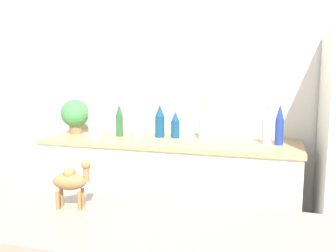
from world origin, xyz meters
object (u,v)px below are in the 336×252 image
at_px(back_bottle_4, 279,125).
at_px(potted_plant, 75,114).
at_px(paper_towel_roll, 95,122).
at_px(back_bottle_1, 119,120).
at_px(back_bottle_0, 160,121).
at_px(back_bottle_3, 136,122).
at_px(camel_figurine, 71,180).
at_px(back_bottle_2, 267,127).
at_px(back_bottle_5, 175,125).
at_px(back_bottle_6, 204,123).

bearing_deg(back_bottle_4, potted_plant, 179.13).
height_order(paper_towel_roll, back_bottle_1, back_bottle_1).
height_order(back_bottle_0, back_bottle_3, back_bottle_0).
bearing_deg(back_bottle_0, back_bottle_3, -151.82).
relative_size(back_bottle_1, camel_figurine, 1.70).
height_order(back_bottle_2, camel_figurine, back_bottle_2).
height_order(back_bottle_0, back_bottle_5, back_bottle_0).
distance_m(back_bottle_1, back_bottle_6, 0.72).
xyz_separation_m(potted_plant, back_bottle_3, (0.60, -0.05, -0.04)).
distance_m(back_bottle_3, back_bottle_6, 0.55).
relative_size(back_bottle_2, back_bottle_6, 0.96).
relative_size(potted_plant, back_bottle_3, 1.09).
bearing_deg(potted_plant, camel_figurine, -60.09).
xyz_separation_m(back_bottle_0, camel_figurine, (0.29, -1.88, 0.06)).
bearing_deg(back_bottle_6, back_bottle_3, -172.10).
height_order(back_bottle_1, camel_figurine, back_bottle_1).
bearing_deg(potted_plant, back_bottle_1, -2.68).
distance_m(back_bottle_2, back_bottle_5, 0.74).
distance_m(back_bottle_0, back_bottle_3, 0.20).
relative_size(back_bottle_0, back_bottle_4, 0.89).
xyz_separation_m(potted_plant, camel_figurine, (1.06, -1.84, 0.02)).
bearing_deg(potted_plant, back_bottle_0, 2.93).
height_order(back_bottle_1, back_bottle_2, back_bottle_1).
relative_size(back_bottle_0, camel_figurine, 1.68).
bearing_deg(back_bottle_5, back_bottle_4, -4.78).
xyz_separation_m(paper_towel_roll, back_bottle_3, (0.35, 0.04, 0.01)).
xyz_separation_m(potted_plant, back_bottle_4, (1.73, -0.03, -0.02)).
bearing_deg(camel_figurine, back_bottle_0, 98.64).
bearing_deg(back_bottle_2, paper_towel_roll, -176.75).
height_order(paper_towel_roll, back_bottle_4, back_bottle_4).
bearing_deg(potted_plant, back_bottle_5, 2.69).
distance_m(paper_towel_roll, back_bottle_3, 0.36).
xyz_separation_m(back_bottle_3, back_bottle_6, (0.55, 0.08, 0.01)).
xyz_separation_m(back_bottle_3, camel_figurine, (0.46, -1.78, 0.06)).
relative_size(back_bottle_0, back_bottle_5, 1.24).
bearing_deg(back_bottle_3, paper_towel_roll, -173.22).
height_order(back_bottle_0, back_bottle_6, back_bottle_6).
bearing_deg(back_bottle_5, camel_figurine, -85.42).
height_order(back_bottle_2, back_bottle_3, back_bottle_2).
relative_size(potted_plant, back_bottle_6, 1.04).
xyz_separation_m(back_bottle_1, back_bottle_3, (0.17, -0.03, -0.00)).
distance_m(potted_plant, paper_towel_roll, 0.27).
bearing_deg(back_bottle_0, back_bottle_2, -3.67).
xyz_separation_m(back_bottle_0, back_bottle_4, (0.96, -0.07, 0.02)).
bearing_deg(back_bottle_1, back_bottle_3, -11.42).
relative_size(back_bottle_0, back_bottle_2, 1.01).
bearing_deg(back_bottle_0, back_bottle_5, 1.29).
bearing_deg(camel_figurine, back_bottle_3, 104.44).
bearing_deg(back_bottle_6, paper_towel_roll, -172.54).
bearing_deg(back_bottle_3, potted_plant, 174.86).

